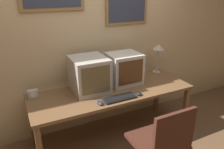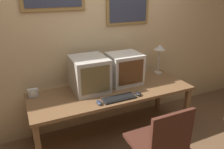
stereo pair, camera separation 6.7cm
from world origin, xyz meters
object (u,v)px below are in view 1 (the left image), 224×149
at_px(monitor_left, 89,74).
at_px(desk_lamp, 158,50).
at_px(keyboard_main, 120,98).
at_px(mouse_near_keyboard, 138,93).
at_px(desk_clock, 33,94).
at_px(mouse_far_corner, 100,103).
at_px(monitor_right, 124,68).

relative_size(monitor_left, desk_lamp, 1.05).
relative_size(keyboard_main, mouse_near_keyboard, 3.60).
xyz_separation_m(keyboard_main, mouse_near_keyboard, (0.25, -0.01, 0.01)).
distance_m(mouse_near_keyboard, desk_lamp, 0.89).
relative_size(mouse_near_keyboard, desk_clock, 0.97).
relative_size(desk_clock, desk_lamp, 0.26).
xyz_separation_m(mouse_near_keyboard, mouse_far_corner, (-0.50, -0.01, -0.00)).
xyz_separation_m(monitor_left, desk_clock, (-0.67, 0.10, -0.16)).
bearing_deg(monitor_right, monitor_left, -178.32).
height_order(monitor_right, mouse_near_keyboard, monitor_right).
bearing_deg(desk_lamp, mouse_near_keyboard, -142.27).
distance_m(mouse_near_keyboard, mouse_far_corner, 0.50).
bearing_deg(desk_lamp, monitor_left, -173.90).
relative_size(mouse_far_corner, desk_clock, 0.96).
height_order(mouse_near_keyboard, mouse_far_corner, mouse_near_keyboard).
distance_m(monitor_right, mouse_far_corner, 0.69).
relative_size(monitor_left, desk_clock, 4.06).
distance_m(monitor_right, desk_lamp, 0.66).
bearing_deg(mouse_far_corner, desk_clock, 142.58).
xyz_separation_m(mouse_far_corner, desk_lamp, (1.16, 0.51, 0.33)).
xyz_separation_m(monitor_left, monitor_right, (0.49, 0.01, -0.01)).
xyz_separation_m(monitor_left, mouse_far_corner, (-0.03, -0.39, -0.19)).
height_order(monitor_left, monitor_right, monitor_left).
distance_m(keyboard_main, desk_lamp, 1.09).
distance_m(monitor_left, desk_clock, 0.69).
bearing_deg(desk_clock, monitor_right, -4.02).
bearing_deg(desk_clock, desk_lamp, 0.77).
bearing_deg(monitor_left, mouse_far_corner, -94.34).
distance_m(monitor_left, mouse_near_keyboard, 0.64).
bearing_deg(desk_clock, keyboard_main, -28.00).
height_order(keyboard_main, desk_lamp, desk_lamp).
bearing_deg(keyboard_main, monitor_right, 55.20).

